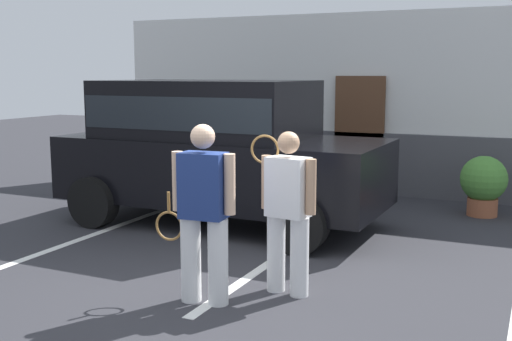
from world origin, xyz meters
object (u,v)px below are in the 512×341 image
(tennis_player_man, at_px, (203,212))
(tennis_player_woman, at_px, (288,210))
(potted_plant_by_porch, at_px, (484,183))
(parked_suv, at_px, (215,145))

(tennis_player_man, distance_m, tennis_player_woman, 0.84)
(potted_plant_by_porch, bearing_deg, parked_suv, -148.59)
(tennis_player_man, relative_size, potted_plant_by_porch, 1.85)
(tennis_player_woman, bearing_deg, potted_plant_by_porch, -99.62)
(parked_suv, relative_size, tennis_player_man, 2.73)
(parked_suv, xyz_separation_m, tennis_player_man, (1.41, -2.85, -0.27))
(tennis_player_man, bearing_deg, tennis_player_woman, -142.30)
(parked_suv, height_order, tennis_player_woman, parked_suv)
(parked_suv, bearing_deg, tennis_player_woman, -47.56)
(tennis_player_man, xyz_separation_m, potted_plant_by_porch, (2.05, 4.97, -0.37))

